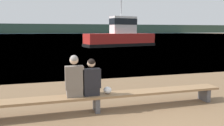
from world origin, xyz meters
The scene contains 7 objects.
water_surface centered at (0.00, 126.17, 0.00)m, with size 240.00×240.00×0.00m, color #426B8E.
far_shoreline centered at (0.00, 192.19, 3.81)m, with size 600.00×12.00×7.63m, color #2D3D2D.
bench_main centered at (-1.12, 2.49, 0.36)m, with size 7.19×0.49×0.44m.
person_left centered at (-1.67, 2.49, 0.90)m, with size 0.45×0.36×1.05m.
person_right centered at (-1.25, 2.49, 0.85)m, with size 0.45×0.35×0.95m.
shopping_bag centered at (-0.82, 2.51, 0.53)m, with size 0.21×0.21×0.18m.
tugboat_red centered at (6.80, 25.26, 1.24)m, with size 10.15×4.62×7.04m.
Camera 1 is at (-2.18, -2.88, 2.08)m, focal length 35.00 mm.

